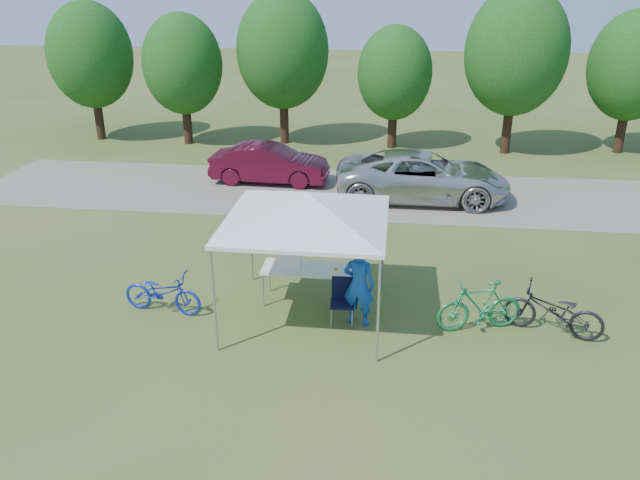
# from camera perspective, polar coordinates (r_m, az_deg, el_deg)

# --- Properties ---
(ground) EXTENTS (100.00, 100.00, 0.00)m
(ground) POSITION_cam_1_polar(r_m,az_deg,el_deg) (13.12, -1.17, -6.94)
(ground) COLOR #2D5119
(ground) RESTS_ON ground
(gravel_strip) EXTENTS (24.00, 5.00, 0.02)m
(gravel_strip) POSITION_cam_1_polar(r_m,az_deg,el_deg) (20.39, 2.01, 4.34)
(gravel_strip) COLOR gray
(gravel_strip) RESTS_ON ground
(canopy) EXTENTS (4.53, 4.53, 3.00)m
(canopy) POSITION_cam_1_polar(r_m,az_deg,el_deg) (12.01, -1.28, 4.08)
(canopy) COLOR #A5A5AA
(canopy) RESTS_ON ground
(treeline) EXTENTS (24.89, 4.28, 6.30)m
(treeline) POSITION_cam_1_polar(r_m,az_deg,el_deg) (25.54, 2.71, 16.26)
(treeline) COLOR #382314
(treeline) RESTS_ON ground
(folding_table) EXTENTS (1.95, 0.81, 0.80)m
(folding_table) POSITION_cam_1_polar(r_m,az_deg,el_deg) (13.33, -1.09, -2.72)
(folding_table) COLOR white
(folding_table) RESTS_ON ground
(folding_chair) EXTENTS (0.50, 0.51, 0.93)m
(folding_chair) POSITION_cam_1_polar(r_m,az_deg,el_deg) (12.71, 2.09, -5.16)
(folding_chair) COLOR black
(folding_chair) RESTS_ON ground
(cooler) EXTENTS (0.48, 0.33, 0.35)m
(cooler) POSITION_cam_1_polar(r_m,az_deg,el_deg) (13.29, -2.70, -1.77)
(cooler) COLOR white
(cooler) RESTS_ON folding_table
(ice_cream_cup) EXTENTS (0.07, 0.07, 0.05)m
(ice_cream_cup) POSITION_cam_1_polar(r_m,az_deg,el_deg) (13.19, 1.46, -2.67)
(ice_cream_cup) COLOR gold
(ice_cream_cup) RESTS_ON folding_table
(cyclist) EXTENTS (0.71, 0.54, 1.75)m
(cyclist) POSITION_cam_1_polar(r_m,az_deg,el_deg) (12.46, 3.58, -4.11)
(cyclist) COLOR #154AAB
(cyclist) RESTS_ON ground
(bike_blue) EXTENTS (1.79, 0.82, 0.91)m
(bike_blue) POSITION_cam_1_polar(r_m,az_deg,el_deg) (13.47, -14.21, -4.66)
(bike_blue) COLOR #152FB9
(bike_blue) RESTS_ON ground
(bike_green) EXTENTS (1.82, 0.96, 1.05)m
(bike_green) POSITION_cam_1_polar(r_m,az_deg,el_deg) (12.79, 14.38, -5.87)
(bike_green) COLOR #1D834B
(bike_green) RESTS_ON ground
(bike_dark) EXTENTS (2.02, 1.21, 1.00)m
(bike_dark) POSITION_cam_1_polar(r_m,az_deg,el_deg) (13.09, 20.57, -6.13)
(bike_dark) COLOR black
(bike_dark) RESTS_ON ground
(minivan) EXTENTS (5.39, 2.52, 1.49)m
(minivan) POSITION_cam_1_polar(r_m,az_deg,el_deg) (19.83, 9.36, 5.79)
(minivan) COLOR silver
(minivan) RESTS_ON gravel_strip
(sedan) EXTENTS (4.00, 1.51, 1.31)m
(sedan) POSITION_cam_1_polar(r_m,az_deg,el_deg) (21.32, -4.62, 6.98)
(sedan) COLOR #520D22
(sedan) RESTS_ON gravel_strip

